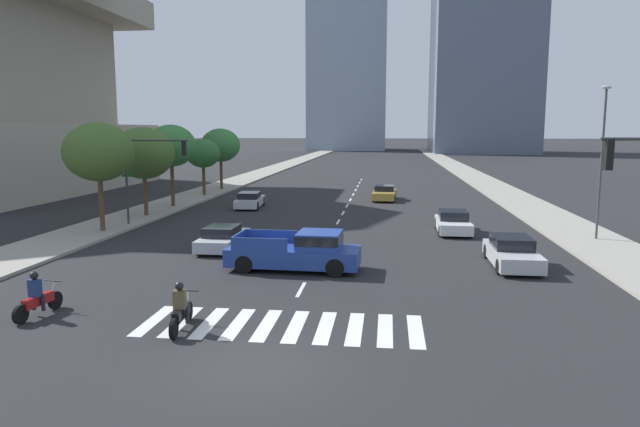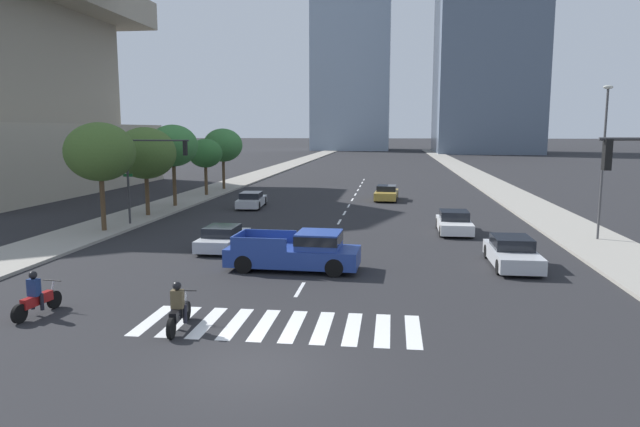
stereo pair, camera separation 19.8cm
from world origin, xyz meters
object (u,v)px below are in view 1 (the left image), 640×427
Objects in this scene: sedan_silver_1 at (512,253)px; sedan_white_3 at (453,223)px; street_lamp_east at (602,152)px; sedan_silver_2 at (223,238)px; street_tree_second at (144,153)px; sedan_gold_0 at (385,193)px; street_tree_fifth at (221,145)px; motorcycle_trailing at (38,299)px; sedan_silver_4 at (250,200)px; motorcycle_lead at (181,311)px; pickup_truck at (300,251)px; street_tree_fourth at (203,153)px; traffic_signal_far at (149,163)px; street_tree_third at (171,146)px; street_tree_nearest at (99,152)px.

sedan_white_3 is (-1.64, 8.11, -0.01)m from sedan_silver_1.
sedan_silver_2 is at bearing -167.43° from street_lamp_east.
sedan_gold_0 is at bearing 36.05° from street_tree_second.
sedan_silver_1 is at bearing -53.51° from street_tree_fifth.
sedan_gold_0 is 0.99× the size of sedan_silver_1.
motorcycle_trailing is 21.44m from street_tree_second.
sedan_silver_4 is at bearing 44.25° from street_tree_second.
sedan_gold_0 is at bearing 123.84° from street_lamp_east.
motorcycle_lead is 27.13m from sedan_silver_4.
sedan_silver_4 is (-6.84, 19.08, -0.25)m from pickup_truck.
pickup_truck is 12.41m from sedan_white_3.
sedan_silver_2 is 28.87m from street_tree_fifth.
pickup_truck is 25.32m from sedan_gold_0.
street_tree_fourth is (-16.06, 0.74, 3.26)m from sedan_gold_0.
traffic_signal_far is at bearing 139.89° from pickup_truck.
street_tree_third is at bearing 159.55° from street_lamp_east.
pickup_truck is at bearing -164.19° from sedan_silver_4.
street_tree_nearest is (-27.44, -0.75, -0.11)m from street_lamp_east.
street_tree_fifth is (-27.44, 23.13, -0.35)m from street_lamp_east.
street_tree_nearest is at bearing 66.85° from sedan_silver_2.
motorcycle_lead and motorcycle_trailing have the same top height.
street_tree_third reaches higher than motorcycle_trailing.
traffic_signal_far is at bearing -39.93° from sedan_gold_0.
sedan_silver_4 is at bearing -56.63° from sedan_gold_0.
street_tree_nearest is at bearing 149.60° from sedan_silver_4.
sedan_silver_2 is 15.44m from sedan_silver_4.
sedan_white_3 is 0.72× the size of street_tree_fifth.
street_tree_fifth is at bearing -108.02° from sedan_gold_0.
sedan_silver_1 is 13.74m from sedan_silver_2.
traffic_signal_far is 0.69× the size of street_lamp_east.
street_tree_fifth is at bearing 90.00° from street_tree_fourth.
pickup_truck is 9.28m from sedan_silver_1.
street_tree_second is at bearing 90.00° from street_tree_nearest.
sedan_silver_4 is at bearing -122.27° from sedan_white_3.
sedan_silver_1 is (11.49, 9.49, 0.01)m from motorcycle_lead.
sedan_silver_1 is 0.76× the size of street_tree_second.
street_tree_fifth is (0.00, 5.41, 0.58)m from street_tree_fourth.
sedan_silver_2 is 9.82m from street_tree_nearest.
motorcycle_trailing is 0.39× the size of traffic_signal_far.
street_tree_fourth reaches higher than sedan_silver_1.
street_tree_nearest is (-12.68, 7.37, 3.84)m from pickup_truck.
street_tree_nearest reaches higher than sedan_silver_2.
street_lamp_east is 27.95m from street_tree_second.
sedan_white_3 is at bearing -62.70° from sedan_silver_2.
traffic_signal_far is (-6.28, 6.01, 3.38)m from sedan_silver_2.
street_tree_second reaches higher than street_tree_fifth.
street_tree_nearest reaches higher than sedan_silver_1.
sedan_gold_0 is 0.89× the size of street_tree_fourth.
sedan_white_3 is (4.07, -15.17, 0.00)m from sedan_gold_0.
street_tree_nearest reaches higher than sedan_white_3.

